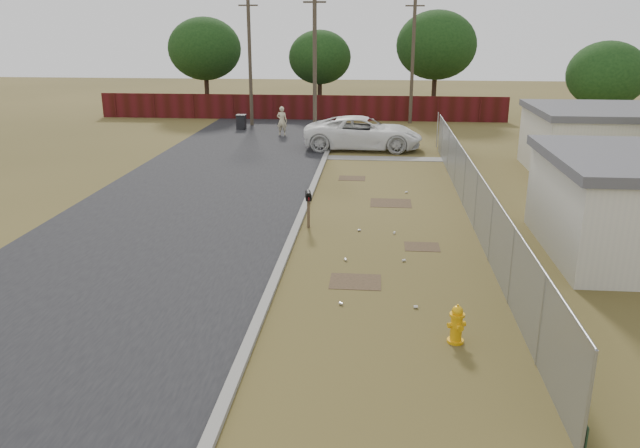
# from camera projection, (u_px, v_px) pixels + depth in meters

# --- Properties ---
(ground) EXTENTS (120.00, 120.00, 0.00)m
(ground) POSITION_uv_depth(u_px,v_px,m) (384.00, 226.00, 21.74)
(ground) COLOR brown
(ground) RESTS_ON ground
(street) EXTENTS (15.10, 60.00, 0.12)m
(street) POSITION_uv_depth(u_px,v_px,m) (242.00, 170.00, 29.96)
(street) COLOR black
(street) RESTS_ON ground
(chainlink_fence) EXTENTS (0.10, 27.06, 2.02)m
(chainlink_fence) POSITION_uv_depth(u_px,v_px,m) (472.00, 199.00, 22.20)
(chainlink_fence) COLOR gray
(chainlink_fence) RESTS_ON ground
(privacy_fence) EXTENTS (30.00, 0.12, 1.80)m
(privacy_fence) POSITION_uv_depth(u_px,v_px,m) (300.00, 107.00, 45.69)
(privacy_fence) COLOR #470F11
(privacy_fence) RESTS_ON ground
(utility_poles) EXTENTS (12.60, 8.24, 9.00)m
(utility_poles) POSITION_uv_depth(u_px,v_px,m) (327.00, 57.00, 40.22)
(utility_poles) COLOR #483C30
(utility_poles) RESTS_ON ground
(horizon_trees) EXTENTS (33.32, 31.94, 7.78)m
(horizon_trees) POSITION_uv_depth(u_px,v_px,m) (396.00, 56.00, 42.58)
(horizon_trees) COLOR #302115
(horizon_trees) RESTS_ON ground
(fire_hydrant) EXTENTS (0.47, 0.47, 0.92)m
(fire_hydrant) POSITION_uv_depth(u_px,v_px,m) (457.00, 325.00, 13.70)
(fire_hydrant) COLOR #DF9E0B
(fire_hydrant) RESTS_ON ground
(mailbox) EXTENTS (0.28, 0.57, 1.30)m
(mailbox) POSITION_uv_depth(u_px,v_px,m) (308.00, 199.00, 21.31)
(mailbox) COLOR brown
(mailbox) RESTS_ON ground
(pickup_truck) EXTENTS (6.62, 3.14, 1.83)m
(pickup_truck) POSITION_uv_depth(u_px,v_px,m) (363.00, 133.00, 34.92)
(pickup_truck) COLOR white
(pickup_truck) RESTS_ON ground
(pedestrian) EXTENTS (0.71, 0.51, 1.82)m
(pedestrian) POSITION_uv_depth(u_px,v_px,m) (282.00, 121.00, 39.21)
(pedestrian) COLOR beige
(pedestrian) RESTS_ON ground
(trash_bin) EXTENTS (0.64, 0.71, 0.98)m
(trash_bin) POSITION_uv_depth(u_px,v_px,m) (241.00, 122.00, 41.58)
(trash_bin) COLOR black
(trash_bin) RESTS_ON ground
(scattered_litter) EXTENTS (2.23, 11.23, 0.07)m
(scattered_litter) POSITION_uv_depth(u_px,v_px,m) (382.00, 249.00, 19.48)
(scattered_litter) COLOR beige
(scattered_litter) RESTS_ON ground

